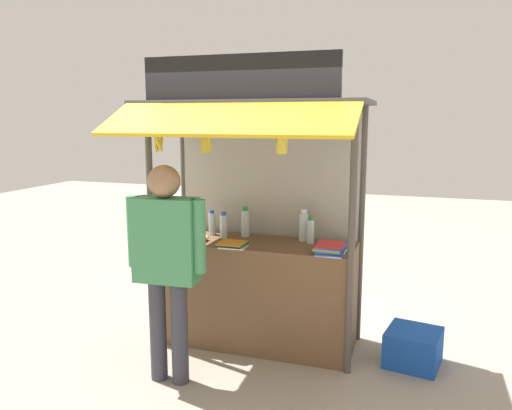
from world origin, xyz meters
TOP-DOWN VIEW (x-y plane):
  - ground_plane at (0.00, 0.00)m, footprint 20.00×20.00m
  - stall_counter at (0.00, 0.00)m, footprint 1.83×0.62m
  - stall_structure at (0.00, 0.07)m, footprint 2.03×1.43m
  - water_bottle_right at (-0.17, 0.20)m, footprint 0.08×0.08m
  - water_bottle_mid_left at (0.41, 0.19)m, footprint 0.08×0.08m
  - water_bottle_left at (-0.34, 0.06)m, footprint 0.07×0.07m
  - water_bottle_front_right at (0.49, 0.12)m, footprint 0.07×0.07m
  - water_bottle_back_left at (-0.51, 0.16)m, footprint 0.07×0.07m
  - magazine_stack_center at (-0.15, -0.21)m, footprint 0.27×0.26m
  - magazine_stack_far_left at (-0.56, -0.20)m, footprint 0.25×0.28m
  - magazine_stack_mid_right at (0.72, -0.17)m, footprint 0.26×0.33m
  - banana_bunch_leftmost at (0.35, -0.41)m, footprint 0.11×0.11m
  - banana_bunch_rightmost at (-0.31, -0.41)m, footprint 0.11×0.11m
  - banana_bunch_inner_left at (-0.75, -0.41)m, footprint 0.10×0.09m
  - vendor_person at (-0.45, -0.89)m, footprint 0.67×0.25m
  - plastic_crate at (1.44, 0.02)m, footprint 0.51×0.51m

SIDE VIEW (x-z plane):
  - ground_plane at x=0.00m, z-range 0.00..0.00m
  - plastic_crate at x=1.44m, z-range 0.00..0.31m
  - stall_counter at x=0.00m, z-range 0.00..0.99m
  - magazine_stack_center at x=-0.15m, z-range 0.99..1.03m
  - magazine_stack_far_left at x=-0.56m, z-range 0.99..1.04m
  - magazine_stack_mid_right at x=0.72m, z-range 0.99..1.07m
  - vendor_person at x=-0.45m, z-range 0.18..1.95m
  - water_bottle_back_left at x=-0.51m, z-range 0.98..1.23m
  - water_bottle_front_right at x=0.49m, z-range 0.98..1.23m
  - water_bottle_left at x=-0.34m, z-range 0.98..1.24m
  - water_bottle_right at x=-0.17m, z-range 0.98..1.27m
  - water_bottle_mid_left at x=0.41m, z-range 0.98..1.28m
  - stall_structure at x=0.00m, z-range 0.26..2.88m
  - banana_bunch_rightmost at x=-0.31m, z-range 1.75..2.07m
  - banana_bunch_leftmost at x=0.35m, z-range 1.76..2.07m
  - banana_bunch_inner_left at x=-0.75m, z-range 1.76..2.07m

